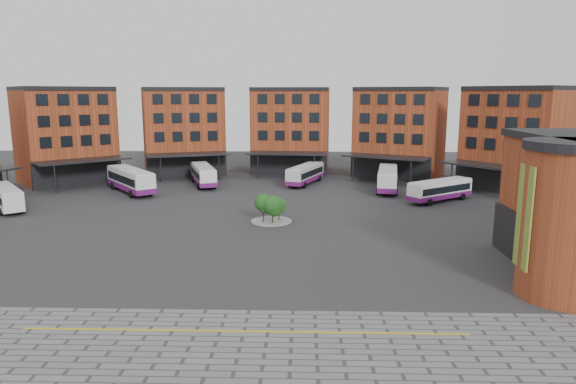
{
  "coord_description": "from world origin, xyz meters",
  "views": [
    {
      "loc": [
        5.38,
        -41.59,
        13.6
      ],
      "look_at": [
        3.91,
        8.19,
        4.0
      ],
      "focal_mm": 32.0,
      "sensor_mm": 36.0,
      "label": 1
    }
  ],
  "objects_px": {
    "bus_d": "(305,174)",
    "bus_b": "(131,180)",
    "bus_a": "(6,196)",
    "tree_island": "(271,207)",
    "bus_f": "(440,190)",
    "bus_e": "(388,179)",
    "bus_c": "(203,175)",
    "blue_car": "(558,284)"
  },
  "relations": [
    {
      "from": "bus_b",
      "to": "bus_e",
      "type": "bearing_deg",
      "value": -33.64
    },
    {
      "from": "bus_b",
      "to": "blue_car",
      "type": "distance_m",
      "value": 54.68
    },
    {
      "from": "tree_island",
      "to": "blue_car",
      "type": "height_order",
      "value": "tree_island"
    },
    {
      "from": "bus_f",
      "to": "bus_b",
      "type": "bearing_deg",
      "value": -132.03
    },
    {
      "from": "blue_car",
      "to": "bus_c",
      "type": "bearing_deg",
      "value": 39.88
    },
    {
      "from": "bus_d",
      "to": "bus_e",
      "type": "height_order",
      "value": "bus_e"
    },
    {
      "from": "bus_d",
      "to": "bus_b",
      "type": "bearing_deg",
      "value": -141.67
    },
    {
      "from": "bus_a",
      "to": "bus_e",
      "type": "relative_size",
      "value": 0.78
    },
    {
      "from": "bus_d",
      "to": "bus_e",
      "type": "bearing_deg",
      "value": -1.31
    },
    {
      "from": "bus_a",
      "to": "bus_e",
      "type": "height_order",
      "value": "bus_e"
    },
    {
      "from": "bus_a",
      "to": "bus_f",
      "type": "xyz_separation_m",
      "value": [
        52.74,
        6.18,
        -0.14
      ]
    },
    {
      "from": "bus_d",
      "to": "blue_car",
      "type": "distance_m",
      "value": 46.49
    },
    {
      "from": "bus_a",
      "to": "bus_f",
      "type": "bearing_deg",
      "value": -32.72
    },
    {
      "from": "bus_d",
      "to": "tree_island",
      "type": "bearing_deg",
      "value": -77.77
    },
    {
      "from": "bus_a",
      "to": "tree_island",
      "type": "bearing_deg",
      "value": -49.25
    },
    {
      "from": "bus_c",
      "to": "bus_a",
      "type": "bearing_deg",
      "value": -159.02
    },
    {
      "from": "bus_d",
      "to": "bus_a",
      "type": "bearing_deg",
      "value": -131.58
    },
    {
      "from": "tree_island",
      "to": "bus_f",
      "type": "xyz_separation_m",
      "value": [
        20.87,
        11.71,
        -0.29
      ]
    },
    {
      "from": "tree_island",
      "to": "blue_car",
      "type": "distance_m",
      "value": 28.43
    },
    {
      "from": "tree_island",
      "to": "bus_a",
      "type": "height_order",
      "value": "tree_island"
    },
    {
      "from": "bus_b",
      "to": "bus_e",
      "type": "height_order",
      "value": "bus_b"
    },
    {
      "from": "bus_c",
      "to": "bus_d",
      "type": "relative_size",
      "value": 1.04
    },
    {
      "from": "bus_a",
      "to": "bus_d",
      "type": "distance_m",
      "value": 40.08
    },
    {
      "from": "bus_c",
      "to": "blue_car",
      "type": "bearing_deg",
      "value": -71.2
    },
    {
      "from": "bus_e",
      "to": "bus_c",
      "type": "bearing_deg",
      "value": -177.21
    },
    {
      "from": "bus_a",
      "to": "bus_b",
      "type": "xyz_separation_m",
      "value": [
        11.32,
        10.87,
        0.16
      ]
    },
    {
      "from": "bus_c",
      "to": "bus_b",
      "type": "bearing_deg",
      "value": -164.55
    },
    {
      "from": "bus_f",
      "to": "blue_car",
      "type": "bearing_deg",
      "value": -35.55
    },
    {
      "from": "tree_island",
      "to": "bus_d",
      "type": "height_order",
      "value": "tree_island"
    },
    {
      "from": "tree_island",
      "to": "bus_c",
      "type": "distance_m",
      "value": 25.36
    },
    {
      "from": "blue_car",
      "to": "bus_a",
      "type": "bearing_deg",
      "value": 66.87
    },
    {
      "from": "tree_island",
      "to": "bus_f",
      "type": "bearing_deg",
      "value": 29.3
    },
    {
      "from": "bus_d",
      "to": "bus_f",
      "type": "xyz_separation_m",
      "value": [
        17.14,
        -12.22,
        -0.06
      ]
    },
    {
      "from": "tree_island",
      "to": "bus_b",
      "type": "bearing_deg",
      "value": 141.42
    },
    {
      "from": "bus_d",
      "to": "blue_car",
      "type": "bearing_deg",
      "value": -47.26
    },
    {
      "from": "blue_car",
      "to": "bus_d",
      "type": "bearing_deg",
      "value": 23.7
    },
    {
      "from": "bus_e",
      "to": "blue_car",
      "type": "xyz_separation_m",
      "value": [
        5.49,
        -38.4,
        -0.92
      ]
    },
    {
      "from": "bus_b",
      "to": "bus_f",
      "type": "height_order",
      "value": "bus_b"
    },
    {
      "from": "bus_a",
      "to": "bus_b",
      "type": "relative_size",
      "value": 0.82
    },
    {
      "from": "bus_b",
      "to": "bus_f",
      "type": "bearing_deg",
      "value": -44.44
    },
    {
      "from": "bus_e",
      "to": "blue_car",
      "type": "relative_size",
      "value": 2.4
    },
    {
      "from": "bus_b",
      "to": "bus_d",
      "type": "bearing_deg",
      "value": -20.74
    }
  ]
}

